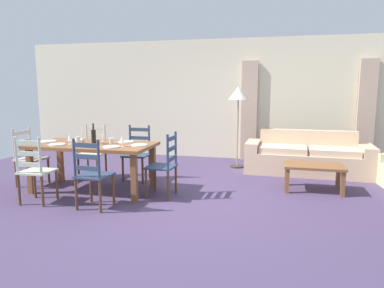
{
  "coord_description": "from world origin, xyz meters",
  "views": [
    {
      "loc": [
        1.32,
        -4.76,
        1.59
      ],
      "look_at": [
        0.03,
        0.43,
        0.75
      ],
      "focal_mm": 32.85,
      "sensor_mm": 36.0,
      "label": 1
    }
  ],
  "objects_px": {
    "dining_chair_near_left": "(35,170)",
    "coffee_cup_primary": "(112,141)",
    "dining_chair_far_right": "(137,153)",
    "dining_chair_near_right": "(92,174)",
    "standing_lamp": "(238,98)",
    "wine_glass_near_left": "(70,137)",
    "dining_chair_far_left": "(93,151)",
    "wine_bottle": "(94,136)",
    "dining_chair_head_east": "(164,165)",
    "coffee_table": "(314,169)",
    "couch": "(307,158)",
    "wine_glass_near_right": "(122,139)",
    "coffee_cup_secondary": "(78,139)",
    "dining_table": "(93,149)",
    "dining_chair_head_west": "(29,157)"
  },
  "relations": [
    {
      "from": "dining_chair_near_left",
      "to": "coffee_cup_primary",
      "type": "bearing_deg",
      "value": 47.76
    },
    {
      "from": "coffee_cup_primary",
      "to": "dining_chair_far_right",
      "type": "bearing_deg",
      "value": 81.11
    },
    {
      "from": "dining_chair_far_right",
      "to": "coffee_cup_primary",
      "type": "distance_m",
      "value": 0.8
    },
    {
      "from": "dining_chair_near_right",
      "to": "standing_lamp",
      "type": "height_order",
      "value": "standing_lamp"
    },
    {
      "from": "wine_glass_near_left",
      "to": "dining_chair_far_left",
      "type": "bearing_deg",
      "value": 98.14
    },
    {
      "from": "wine_glass_near_left",
      "to": "dining_chair_near_left",
      "type": "bearing_deg",
      "value": -104.99
    },
    {
      "from": "wine_bottle",
      "to": "standing_lamp",
      "type": "relative_size",
      "value": 0.19
    },
    {
      "from": "dining_chair_head_east",
      "to": "coffee_table",
      "type": "height_order",
      "value": "dining_chair_head_east"
    },
    {
      "from": "dining_chair_head_east",
      "to": "couch",
      "type": "xyz_separation_m",
      "value": [
        2.17,
        2.05,
        -0.19
      ]
    },
    {
      "from": "wine_glass_near_right",
      "to": "standing_lamp",
      "type": "xyz_separation_m",
      "value": [
        1.42,
        2.38,
        0.55
      ]
    },
    {
      "from": "wine_glass_near_right",
      "to": "coffee_cup_secondary",
      "type": "distance_m",
      "value": 0.91
    },
    {
      "from": "dining_chair_near_left",
      "to": "standing_lamp",
      "type": "bearing_deg",
      "value": 50.6
    },
    {
      "from": "dining_chair_far_right",
      "to": "coffee_table",
      "type": "distance_m",
      "value": 2.95
    },
    {
      "from": "dining_chair_near_right",
      "to": "coffee_cup_secondary",
      "type": "relative_size",
      "value": 10.67
    },
    {
      "from": "wine_glass_near_right",
      "to": "dining_table",
      "type": "bearing_deg",
      "value": 165.08
    },
    {
      "from": "couch",
      "to": "standing_lamp",
      "type": "relative_size",
      "value": 1.41
    },
    {
      "from": "wine_glass_near_left",
      "to": "couch",
      "type": "relative_size",
      "value": 0.07
    },
    {
      "from": "coffee_cup_secondary",
      "to": "coffee_table",
      "type": "bearing_deg",
      "value": 11.33
    },
    {
      "from": "dining_chair_head_west",
      "to": "coffee_cup_primary",
      "type": "xyz_separation_m",
      "value": [
        1.49,
        0.04,
        0.32
      ]
    },
    {
      "from": "dining_chair_near_right",
      "to": "coffee_cup_secondary",
      "type": "bearing_deg",
      "value": 130.06
    },
    {
      "from": "dining_chair_head_west",
      "to": "dining_chair_far_left",
      "type": "bearing_deg",
      "value": 43.3
    },
    {
      "from": "wine_bottle",
      "to": "couch",
      "type": "xyz_separation_m",
      "value": [
        3.32,
        2.05,
        -0.58
      ]
    },
    {
      "from": "dining_chair_far_right",
      "to": "wine_bottle",
      "type": "xyz_separation_m",
      "value": [
        -0.38,
        -0.8,
        0.39
      ]
    },
    {
      "from": "coffee_table",
      "to": "dining_chair_near_right",
      "type": "bearing_deg",
      "value": -151.34
    },
    {
      "from": "dining_chair_near_right",
      "to": "couch",
      "type": "height_order",
      "value": "dining_chair_near_right"
    },
    {
      "from": "dining_chair_far_left",
      "to": "dining_chair_head_east",
      "type": "relative_size",
      "value": 1.0
    },
    {
      "from": "wine_glass_near_left",
      "to": "wine_glass_near_right",
      "type": "relative_size",
      "value": 1.0
    },
    {
      "from": "dining_chair_far_left",
      "to": "coffee_cup_secondary",
      "type": "distance_m",
      "value": 0.75
    },
    {
      "from": "dining_table",
      "to": "dining_chair_far_right",
      "type": "height_order",
      "value": "dining_chair_far_right"
    },
    {
      "from": "coffee_cup_primary",
      "to": "couch",
      "type": "distance_m",
      "value": 3.67
    },
    {
      "from": "dining_chair_far_right",
      "to": "dining_chair_head_west",
      "type": "bearing_deg",
      "value": -154.5
    },
    {
      "from": "dining_chair_head_west",
      "to": "wine_glass_near_right",
      "type": "height_order",
      "value": "dining_chair_head_west"
    },
    {
      "from": "dining_chair_near_left",
      "to": "dining_chair_head_west",
      "type": "distance_m",
      "value": 1.08
    },
    {
      "from": "dining_chair_near_right",
      "to": "dining_chair_head_east",
      "type": "bearing_deg",
      "value": 45.63
    },
    {
      "from": "coffee_cup_primary",
      "to": "dining_chair_near_left",
      "type": "bearing_deg",
      "value": -132.24
    },
    {
      "from": "dining_chair_head_west",
      "to": "dining_chair_near_left",
      "type": "bearing_deg",
      "value": -47.44
    },
    {
      "from": "dining_chair_far_right",
      "to": "standing_lamp",
      "type": "height_order",
      "value": "standing_lamp"
    },
    {
      "from": "wine_bottle",
      "to": "coffee_cup_primary",
      "type": "bearing_deg",
      "value": 14.92
    },
    {
      "from": "dining_chair_head_east",
      "to": "wine_glass_near_right",
      "type": "distance_m",
      "value": 0.73
    },
    {
      "from": "dining_table",
      "to": "dining_chair_head_west",
      "type": "height_order",
      "value": "dining_chair_head_west"
    },
    {
      "from": "coffee_cup_secondary",
      "to": "standing_lamp",
      "type": "bearing_deg",
      "value": 42.86
    },
    {
      "from": "dining_chair_far_left",
      "to": "coffee_cup_primary",
      "type": "bearing_deg",
      "value": -43.83
    },
    {
      "from": "wine_bottle",
      "to": "dining_chair_head_west",
      "type": "bearing_deg",
      "value": 178.37
    },
    {
      "from": "dining_chair_near_right",
      "to": "wine_glass_near_right",
      "type": "relative_size",
      "value": 5.96
    },
    {
      "from": "dining_chair_near_left",
      "to": "dining_chair_far_right",
      "type": "distance_m",
      "value": 1.79
    },
    {
      "from": "wine_bottle",
      "to": "wine_glass_near_left",
      "type": "height_order",
      "value": "wine_bottle"
    },
    {
      "from": "dining_table",
      "to": "wine_bottle",
      "type": "bearing_deg",
      "value": -13.21
    },
    {
      "from": "dining_chair_near_right",
      "to": "dining_table",
      "type": "bearing_deg",
      "value": 118.82
    },
    {
      "from": "coffee_table",
      "to": "dining_chair_near_left",
      "type": "bearing_deg",
      "value": -157.37
    },
    {
      "from": "dining_chair_near_right",
      "to": "wine_bottle",
      "type": "relative_size",
      "value": 3.04
    }
  ]
}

